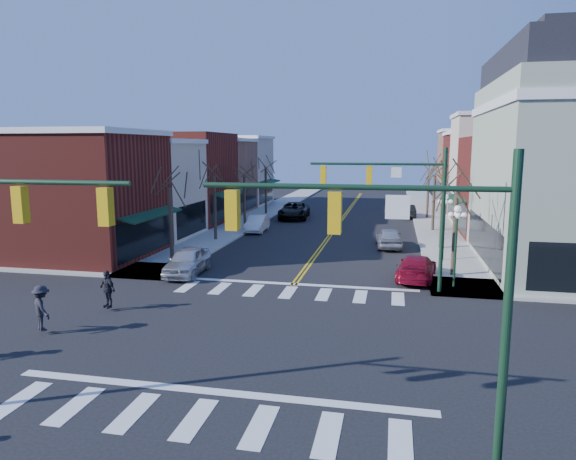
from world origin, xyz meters
The scene contains 32 objects.
ground centered at (0.00, 0.00, 0.00)m, with size 160.00×160.00×0.00m, color black.
sidewalk_left centered at (-8.75, 20.00, 0.07)m, with size 3.50×70.00×0.15m, color #9E9B93.
sidewalk_right centered at (8.75, 20.00, 0.07)m, with size 3.50×70.00×0.15m, color #9E9B93.
bldg_left_brick_a centered at (-15.50, 11.75, 4.00)m, with size 10.00×8.50×8.00m, color maroon.
bldg_left_stucco_a centered at (-15.50, 19.50, 3.75)m, with size 10.00×7.00×7.50m, color beige.
bldg_left_brick_b centered at (-15.50, 27.50, 4.25)m, with size 10.00×9.00×8.50m, color maroon.
bldg_left_tan centered at (-15.50, 35.75, 3.90)m, with size 10.00×7.50×7.80m, color #A07158.
bldg_left_stucco_b centered at (-15.50, 43.50, 4.10)m, with size 10.00×8.00×8.20m, color beige.
bldg_right_brick_a centered at (15.50, 25.75, 4.00)m, with size 10.00×8.50×8.00m, color maroon.
bldg_right_stucco centered at (15.50, 33.50, 5.00)m, with size 10.00×7.00×10.00m, color beige.
bldg_right_brick_b centered at (15.50, 41.00, 4.25)m, with size 10.00×8.00×8.50m, color maroon.
bldg_right_tan centered at (15.50, 49.00, 4.50)m, with size 10.00×8.00×9.00m, color #A07158.
traffic_mast_near_right centered at (5.55, -7.40, 4.71)m, with size 6.60×0.28×7.20m.
traffic_mast_far_right centered at (5.55, 7.40, 4.71)m, with size 6.60×0.28×7.20m.
lamppost_corner centered at (8.20, 8.50, 2.96)m, with size 0.36×0.36×4.33m.
lamppost_midblock centered at (8.20, 15.00, 2.96)m, with size 0.36×0.36×4.33m.
tree_left_a centered at (-8.40, 11.00, 2.38)m, with size 0.24×0.24×4.76m, color #382B21.
tree_left_b centered at (-8.40, 19.00, 2.52)m, with size 0.24×0.24×5.04m, color #382B21.
tree_left_c centered at (-8.40, 27.00, 2.27)m, with size 0.24×0.24×4.55m, color #382B21.
tree_left_d centered at (-8.40, 35.00, 2.45)m, with size 0.24×0.24×4.90m, color #382B21.
tree_right_a centered at (8.40, 11.00, 2.31)m, with size 0.24×0.24×4.62m, color #382B21.
tree_right_b centered at (8.40, 19.00, 2.59)m, with size 0.24×0.24×5.18m, color #382B21.
tree_right_c centered at (8.40, 27.00, 2.42)m, with size 0.24×0.24×4.83m, color #382B21.
tree_right_d centered at (8.40, 35.00, 2.48)m, with size 0.24×0.24×4.97m, color #382B21.
car_left_near centered at (-6.40, 8.69, 0.78)m, with size 1.83×4.56×1.55m, color #BABBBF.
car_left_mid centered at (-6.40, 23.93, 0.69)m, with size 1.47×4.20×1.38m, color white.
car_left_far centered at (-4.80, 32.46, 0.83)m, with size 2.76×5.99×1.66m, color black.
car_right_near centered at (6.40, 10.13, 0.68)m, with size 1.91×4.69×1.36m, color maroon.
car_right_mid centered at (4.80, 19.01, 0.73)m, with size 1.73×4.29×1.46m, color #ACABB0.
car_right_far centered at (6.40, 35.67, 0.68)m, with size 1.43×4.11×1.35m, color black.
pedestrian_dark_a centered at (-7.30, 1.77, 0.99)m, with size 0.98×0.41×1.68m, color black.
pedestrian_dark_b centered at (-8.22, -1.38, 1.05)m, with size 1.16×0.67×1.80m, color black.
Camera 1 is at (5.04, -18.20, 7.24)m, focal length 32.00 mm.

